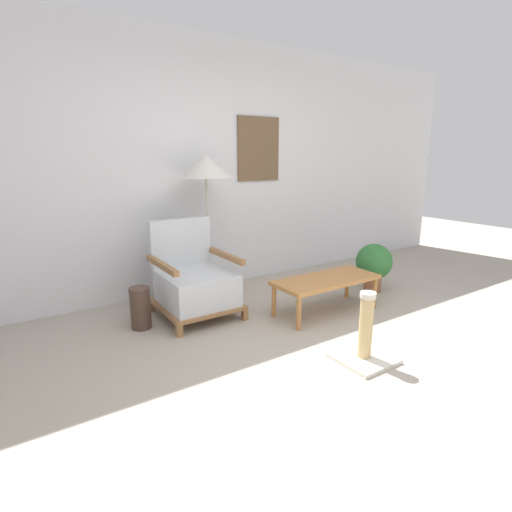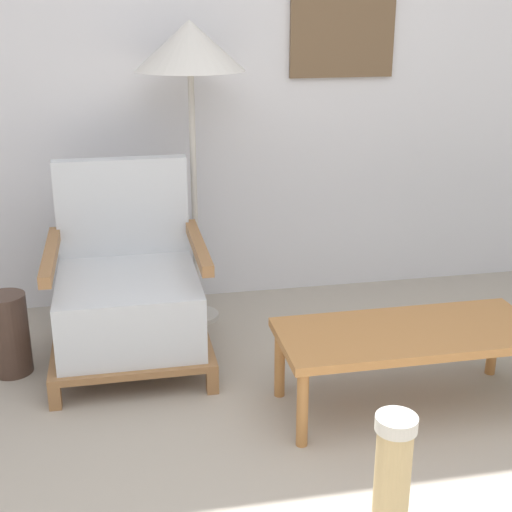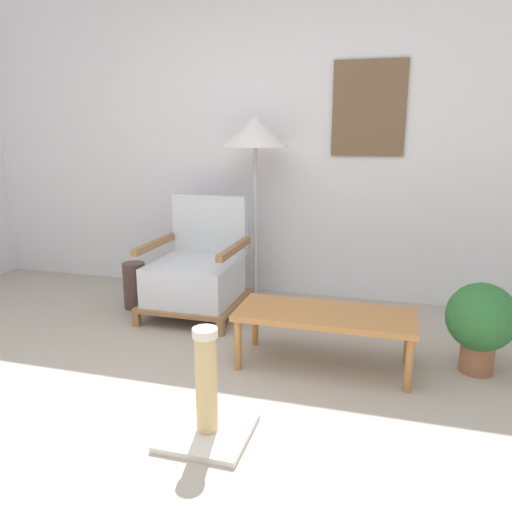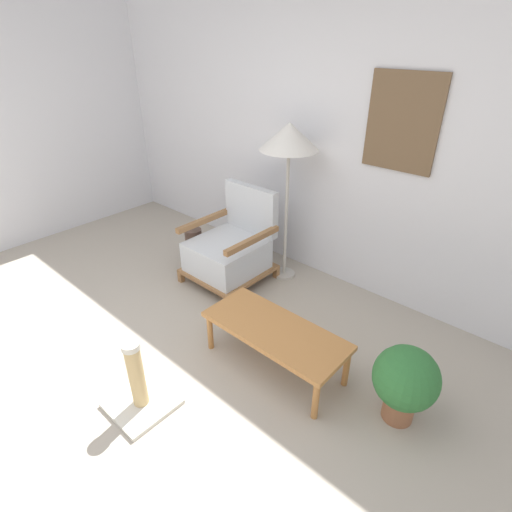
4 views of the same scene
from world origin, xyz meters
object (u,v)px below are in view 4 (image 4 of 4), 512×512
at_px(floor_lamp, 289,141).
at_px(coffee_table, 275,333).
at_px(armchair, 231,249).
at_px(potted_plant, 405,381).
at_px(vase, 194,246).
at_px(scratching_post, 139,388).

height_order(floor_lamp, coffee_table, floor_lamp).
height_order(armchair, coffee_table, armchair).
bearing_deg(coffee_table, armchair, 149.37).
distance_m(floor_lamp, coffee_table, 1.63).
height_order(floor_lamp, potted_plant, floor_lamp).
bearing_deg(vase, floor_lamp, 25.16).
height_order(armchair, floor_lamp, floor_lamp).
bearing_deg(scratching_post, coffee_table, 64.32).
relative_size(potted_plant, scratching_post, 1.02).
height_order(floor_lamp, scratching_post, floor_lamp).
bearing_deg(vase, potted_plant, -10.17).
bearing_deg(floor_lamp, vase, -154.84).
distance_m(vase, scratching_post, 1.90).
distance_m(potted_plant, scratching_post, 1.66).
bearing_deg(armchair, coffee_table, -30.63).
xyz_separation_m(vase, scratching_post, (1.19, -1.48, -0.03)).
bearing_deg(scratching_post, potted_plant, 38.77).
bearing_deg(potted_plant, armchair, 166.57).
bearing_deg(coffee_table, scratching_post, -115.68).
bearing_deg(floor_lamp, armchair, -131.89).
bearing_deg(coffee_table, vase, 158.98).
bearing_deg(scratching_post, floor_lamp, 99.33).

